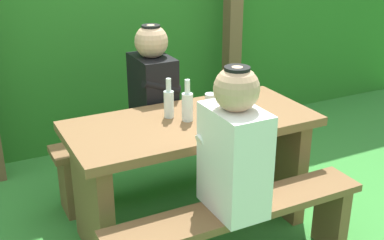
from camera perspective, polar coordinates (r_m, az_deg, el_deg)
name	(u,v)px	position (r m, az deg, el deg)	size (l,w,h in m)	color
ground_plane	(192,227)	(3.10, 0.00, -12.28)	(12.00, 12.00, 0.00)	#398637
pergola_post_right	(233,10)	(4.14, 4.77, 12.50)	(0.12, 0.12, 2.13)	brown
picnic_table	(192,156)	(2.85, 0.00, -4.15)	(1.40, 0.64, 0.71)	brown
bench_near	(238,227)	(2.55, 5.37, -12.20)	(1.40, 0.24, 0.44)	brown
bench_far	(157,149)	(3.35, -4.01, -3.33)	(1.40, 0.24, 0.44)	brown
person_white_shirt	(234,146)	(2.31, 4.88, -3.06)	(0.25, 0.35, 0.72)	white
person_black_coat	(153,85)	(3.17, -4.54, 4.03)	(0.25, 0.35, 0.72)	black
drinking_glass	(211,100)	(2.94, 2.15, 2.32)	(0.07, 0.07, 0.08)	silver
bottle_left	(169,102)	(2.77, -2.69, 2.08)	(0.06, 0.06, 0.23)	silver
bottle_right	(187,105)	(2.72, -0.58, 1.77)	(0.06, 0.06, 0.24)	silver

